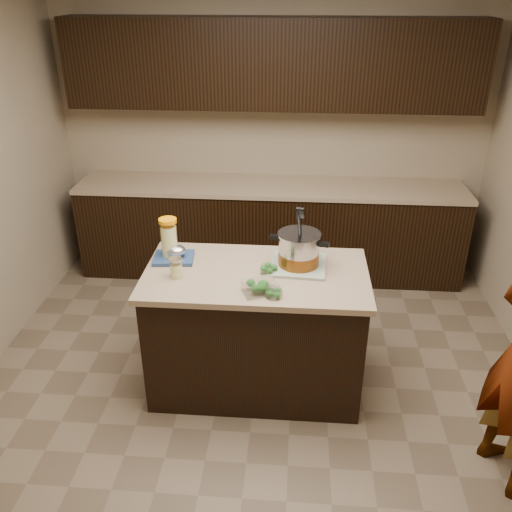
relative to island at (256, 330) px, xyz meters
The scene contains 12 objects.
ground_plane 0.45m from the island, ahead, with size 4.00×4.00×0.00m, color brown.
room_shell 1.26m from the island, ahead, with size 4.04×4.04×2.72m.
back_cabinets 1.81m from the island, 90.00° to the left, with size 3.60×0.63×2.33m.
island is the anchor object (origin of this frame).
dish_towel 0.54m from the island, 20.96° to the left, with size 0.36×0.36×0.02m, color #5A7951.
stock_pot 0.63m from the island, 20.93° to the left, with size 0.39×0.35×0.40m.
lemonade_pitcher 0.85m from the island, 165.95° to the left, with size 0.12×0.12×0.29m.
mason_jar 0.72m from the island, 169.04° to the right, with size 0.09×0.09×0.14m.
broccoli_tub_left 0.48m from the island, ahead, with size 0.12×0.12×0.05m.
broccoli_tub_right 0.57m from the island, 66.11° to the right, with size 0.13×0.13×0.05m.
broccoli_tub_rect 0.54m from the island, 80.14° to the right, with size 0.24×0.21×0.07m.
blue_tray 0.75m from the island, 166.58° to the left, with size 0.28×0.24×0.10m.
Camera 1 is at (0.24, -3.07, 2.59)m, focal length 38.00 mm.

